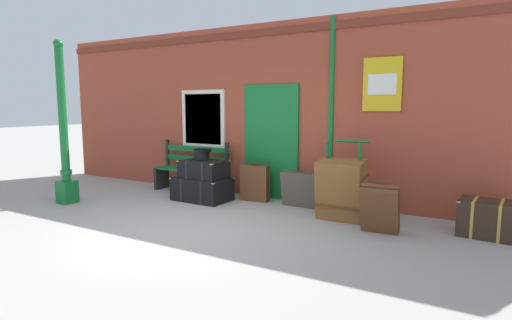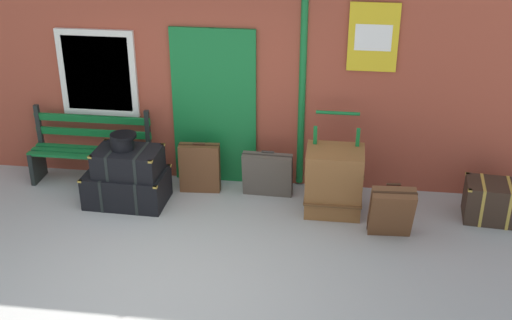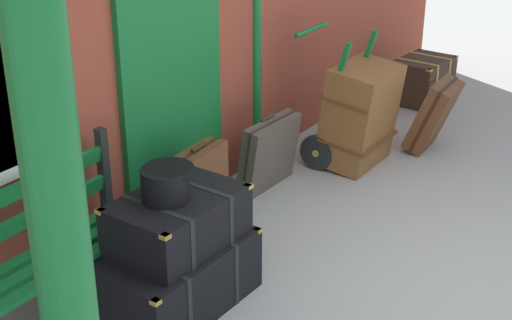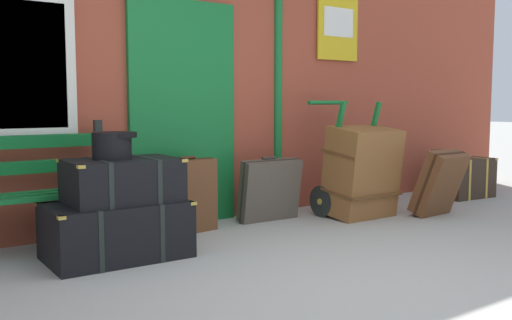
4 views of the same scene
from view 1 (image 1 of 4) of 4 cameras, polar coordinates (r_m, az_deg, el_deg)
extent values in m
plane|color=#A3A099|center=(5.82, -10.45, -9.71)|extent=(60.00, 60.00, 0.00)
cube|color=#9E422D|center=(7.72, 1.90, 6.71)|extent=(10.40, 0.30, 3.20)
cube|color=maroon|center=(7.69, 1.35, 17.34)|extent=(10.40, 0.03, 0.12)
cube|color=#146B2D|center=(7.54, 2.07, 2.50)|extent=(1.10, 0.05, 2.10)
cube|color=#0C401B|center=(7.53, 2.03, 2.49)|extent=(0.06, 0.02, 2.10)
cube|color=silver|center=(8.34, -7.33, 5.68)|extent=(1.04, 0.06, 1.16)
cube|color=silver|center=(8.33, -7.41, 5.68)|extent=(0.88, 0.02, 1.00)
cylinder|color=#146B2D|center=(7.07, 10.41, 6.51)|extent=(0.09, 0.09, 3.14)
cube|color=gold|center=(6.82, 17.17, 10.05)|extent=(0.60, 0.02, 0.84)
cube|color=white|center=(6.81, 17.14, 10.05)|extent=(0.44, 0.01, 0.32)
cube|color=#146B2D|center=(8.02, -24.80, -4.03)|extent=(0.28, 0.28, 0.40)
cylinder|color=#146B2D|center=(7.88, -25.34, 5.66)|extent=(0.14, 0.14, 2.30)
cylinder|color=#146B2D|center=(7.96, -24.94, -1.56)|extent=(0.19, 0.19, 0.08)
sphere|color=#146B2D|center=(7.95, -25.85, 14.35)|extent=(0.16, 0.16, 0.16)
cube|color=#146B2D|center=(8.14, -9.79, -1.49)|extent=(1.60, 0.09, 0.04)
cube|color=#146B2D|center=(8.24, -9.17, -1.36)|extent=(1.60, 0.09, 0.04)
cube|color=#146B2D|center=(8.35, -8.56, -1.24)|extent=(1.60, 0.09, 0.04)
cube|color=#146B2D|center=(8.37, -8.33, 0.17)|extent=(1.60, 0.05, 0.10)
cube|color=#146B2D|center=(8.35, -8.36, 1.53)|extent=(1.60, 0.05, 0.10)
cube|color=black|center=(8.77, -13.00, -2.41)|extent=(0.06, 0.40, 0.45)
cube|color=black|center=(8.85, -12.22, 1.00)|extent=(0.06, 0.06, 0.56)
cube|color=black|center=(7.83, -4.79, -3.43)|extent=(0.06, 0.40, 0.45)
cube|color=black|center=(7.91, -4.01, 0.39)|extent=(0.06, 0.06, 0.56)
cube|color=black|center=(7.55, -7.50, -4.01)|extent=(1.02, 0.67, 0.42)
cube|color=black|center=(7.69, -8.81, -3.82)|extent=(0.05, 0.65, 0.43)
cube|color=black|center=(7.41, -6.14, -4.20)|extent=(0.05, 0.65, 0.43)
cube|color=#B79338|center=(7.60, -11.77, -2.50)|extent=(0.05, 0.05, 0.02)
cube|color=#B79338|center=(6.98, -6.01, -3.26)|extent=(0.05, 0.05, 0.02)
cube|color=#B79338|center=(8.04, -8.84, -1.89)|extent=(0.05, 0.05, 0.02)
cube|color=#B79338|center=(7.46, -3.20, -2.54)|extent=(0.05, 0.05, 0.02)
cube|color=silver|center=(7.29, -8.85, -4.43)|extent=(0.36, 0.01, 0.10)
cube|color=black|center=(7.44, -7.29, -1.27)|extent=(0.82, 0.57, 0.32)
cube|color=black|center=(7.56, -8.34, -1.16)|extent=(0.06, 0.55, 0.33)
cube|color=black|center=(7.33, -6.20, -1.39)|extent=(0.06, 0.55, 0.33)
cube|color=#B79338|center=(7.48, -10.77, -0.15)|extent=(0.05, 0.05, 0.02)
cube|color=#B79338|center=(6.99, -6.19, -0.60)|extent=(0.05, 0.05, 0.02)
cube|color=#B79338|center=(7.85, -8.30, 0.26)|extent=(0.05, 0.05, 0.02)
cube|color=#B79338|center=(7.39, -3.79, -0.13)|extent=(0.05, 0.05, 0.02)
cylinder|color=black|center=(7.47, -7.59, 0.76)|extent=(0.29, 0.29, 0.20)
cylinder|color=black|center=(7.44, -7.39, 1.35)|extent=(0.30, 0.30, 0.04)
cube|color=black|center=(6.39, 11.62, -8.02)|extent=(0.56, 0.28, 0.03)
cube|color=#146B2D|center=(6.53, 10.22, -2.54)|extent=(0.04, 0.37, 1.16)
cube|color=#146B2D|center=(6.38, 14.45, -2.90)|extent=(0.04, 0.37, 1.16)
cylinder|color=#146B2D|center=(6.69, 13.30, 2.55)|extent=(0.54, 0.04, 0.04)
cylinder|color=black|center=(6.69, 9.74, -5.98)|extent=(0.04, 0.32, 0.32)
cylinder|color=#B79338|center=(6.69, 9.74, -5.98)|extent=(0.07, 0.06, 0.06)
cylinder|color=black|center=(6.51, 15.07, -6.52)|extent=(0.04, 0.32, 0.32)
cylinder|color=#B79338|center=(6.51, 15.07, -6.52)|extent=(0.07, 0.06, 0.06)
cube|color=brown|center=(6.31, 11.78, -4.05)|extent=(0.68, 0.54, 0.93)
cube|color=brown|center=(6.35, 11.74, -5.78)|extent=(0.70, 0.46, 0.08)
cube|color=brown|center=(6.27, 11.83, -2.29)|extent=(0.70, 0.46, 0.08)
cube|color=#51473D|center=(7.00, 6.10, -4.11)|extent=(0.65, 0.26, 0.61)
cylinder|color=#302A24|center=(6.96, 6.19, -1.57)|extent=(0.16, 0.03, 0.03)
cube|color=#2C2721|center=(7.00, 6.10, -4.11)|extent=(0.66, 0.14, 0.60)
cube|color=brown|center=(5.76, 16.83, -6.56)|extent=(0.51, 0.44, 0.68)
cylinder|color=#3A2112|center=(5.73, 17.06, -3.27)|extent=(0.16, 0.04, 0.03)
cube|color=#351E10|center=(5.76, 16.83, -6.56)|extent=(0.52, 0.29, 0.64)
cube|color=brown|center=(7.42, -0.17, -3.23)|extent=(0.54, 0.22, 0.65)
cylinder|color=#3A2112|center=(7.36, -0.17, -0.60)|extent=(0.16, 0.04, 0.03)
cube|color=#351E10|center=(7.42, -0.17, -3.23)|extent=(0.54, 0.07, 0.66)
cube|color=#332319|center=(6.23, 29.50, -7.13)|extent=(0.72, 0.54, 0.48)
cube|color=#B79338|center=(6.24, 28.10, -7.01)|extent=(0.08, 0.49, 0.49)
cube|color=#B79338|center=(6.22, 30.92, -7.25)|extent=(0.08, 0.49, 0.49)
cube|color=#B79338|center=(6.00, 26.40, -5.23)|extent=(0.05, 0.05, 0.02)
cube|color=#B79338|center=(6.43, 26.98, -4.46)|extent=(0.05, 0.05, 0.02)
camera|label=2|loc=(3.28, -100.84, 45.96)|focal=46.02mm
camera|label=3|loc=(8.22, -37.03, 13.03)|focal=51.65mm
camera|label=4|loc=(6.42, -43.18, 0.49)|focal=40.49mm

